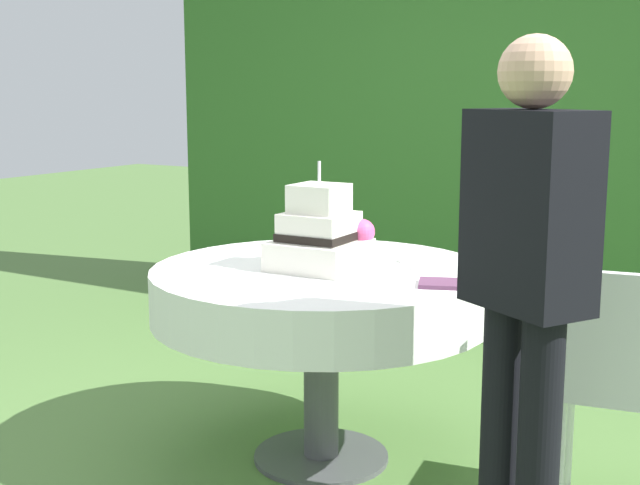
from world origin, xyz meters
name	(u,v)px	position (x,y,z in m)	size (l,w,h in m)	color
ground_plane	(321,458)	(0.00, 0.00, 0.00)	(20.00, 20.00, 0.00)	#547A3D
foliage_hedge	(527,110)	(0.00, 2.56, 1.33)	(5.02, 0.50, 2.65)	#336628
cake_table	(321,295)	(0.00, 0.00, 0.67)	(1.31, 1.31, 0.78)	#4C4C51
wedding_cake	(321,236)	(0.00, -0.01, 0.90)	(0.33, 0.34, 0.41)	white
serving_plate_near	(425,268)	(0.36, 0.18, 0.78)	(0.11, 0.11, 0.01)	white
serving_plate_far	(414,260)	(0.26, 0.29, 0.78)	(0.13, 0.13, 0.01)	white
napkin_stack	(439,283)	(0.51, -0.05, 0.79)	(0.14, 0.14, 0.01)	#603856
garden_chair	(617,371)	(1.10, 0.04, 0.54)	(0.46, 0.46, 0.89)	white
standing_person	(526,280)	(0.94, -0.48, 0.93)	(0.41, 0.36, 1.60)	black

